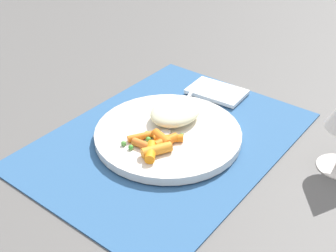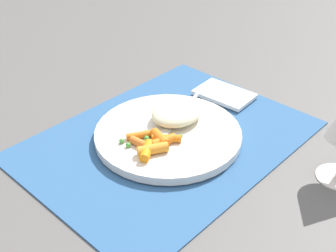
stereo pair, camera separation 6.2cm
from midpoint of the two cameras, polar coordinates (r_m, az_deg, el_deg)
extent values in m
plane|color=#565451|center=(0.79, 2.22, -1.91)|extent=(2.40, 2.40, 0.00)
cube|color=#2D5684|center=(0.79, 2.23, -1.73)|extent=(0.50, 0.37, 0.01)
cylinder|color=silver|center=(0.79, 2.24, -1.11)|extent=(0.26, 0.26, 0.01)
ellipsoid|color=beige|center=(0.80, 3.42, 1.74)|extent=(0.10, 0.08, 0.03)
cylinder|color=orange|center=(0.75, 2.15, -1.67)|extent=(0.04, 0.05, 0.01)
cylinder|color=orange|center=(0.72, -0.33, -3.29)|extent=(0.05, 0.04, 0.02)
cylinder|color=orange|center=(0.74, -1.30, -2.27)|extent=(0.02, 0.04, 0.01)
cylinder|color=orange|center=(0.76, -1.47, -1.24)|extent=(0.04, 0.03, 0.01)
cylinder|color=orange|center=(0.75, 1.27, -1.64)|extent=(0.03, 0.04, 0.02)
cylinder|color=orange|center=(0.72, 0.45, -3.09)|extent=(0.05, 0.04, 0.02)
cylinder|color=orange|center=(0.74, 1.80, -2.01)|extent=(0.05, 0.03, 0.02)
sphere|color=green|center=(0.75, -0.45, -1.67)|extent=(0.01, 0.01, 0.01)
sphere|color=#539B41|center=(0.75, -3.70, -2.01)|extent=(0.01, 0.01, 0.01)
sphere|color=#478E2F|center=(0.77, -0.55, -0.85)|extent=(0.01, 0.01, 0.01)
sphere|color=#5B8D3D|center=(0.76, 3.76, -1.46)|extent=(0.01, 0.01, 0.01)
sphere|color=#4FA042|center=(0.73, 1.09, -3.31)|extent=(0.01, 0.01, 0.01)
sphere|color=#4B9E2F|center=(0.75, -1.76, -1.88)|extent=(0.01, 0.01, 0.01)
sphere|color=green|center=(0.74, -2.82, -2.54)|extent=(0.01, 0.01, 0.01)
sphere|color=green|center=(0.76, 0.20, -1.21)|extent=(0.01, 0.01, 0.01)
cube|color=beige|center=(0.76, 1.41, -1.58)|extent=(0.05, 0.03, 0.01)
cube|color=beige|center=(0.83, 4.08, 1.85)|extent=(0.14, 0.05, 0.01)
cube|color=white|center=(0.93, 9.21, 4.05)|extent=(0.08, 0.12, 0.01)
camera|label=1|loc=(0.03, -87.73, 1.51)|focal=47.06mm
camera|label=2|loc=(0.03, 92.27, -1.51)|focal=47.06mm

